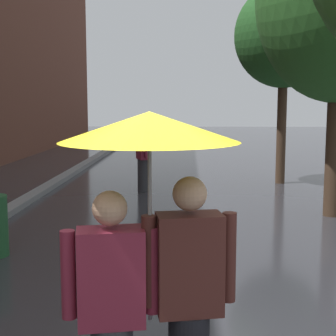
% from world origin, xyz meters
% --- Properties ---
extents(kerb_strip, '(0.30, 36.00, 0.12)m').
position_xyz_m(kerb_strip, '(-3.20, 10.00, 0.06)').
color(kerb_strip, slate).
rests_on(kerb_strip, ground).
extents(street_tree_2, '(2.53, 2.53, 5.13)m').
position_xyz_m(street_tree_2, '(2.67, 10.38, 3.78)').
color(street_tree_2, '#473323').
rests_on(street_tree_2, ground).
extents(couple_under_umbrella, '(1.08, 1.08, 2.08)m').
position_xyz_m(couple_under_umbrella, '(0.03, 0.20, 1.36)').
color(couple_under_umbrella, '#2D2D33').
rests_on(couple_under_umbrella, ground).
extents(pedestrian_walking_midground, '(0.36, 0.55, 1.58)m').
position_xyz_m(pedestrian_walking_midground, '(-0.84, 9.08, 0.80)').
color(pedestrian_walking_midground, '#2D2D33').
rests_on(pedestrian_walking_midground, ground).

